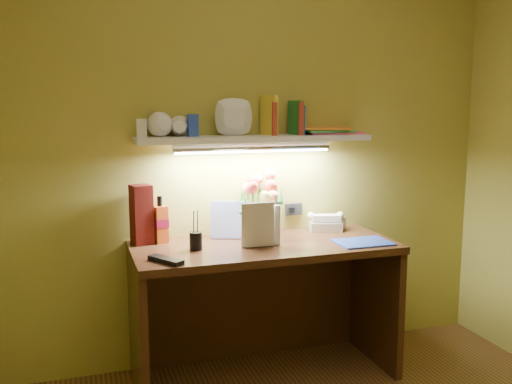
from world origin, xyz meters
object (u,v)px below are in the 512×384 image
desk_clock (340,223)px  desk (265,311)px  whisky_bottle (160,219)px  telephone (325,221)px  flower_bouquet (261,205)px

desk_clock → desk: bearing=-168.3°
desk_clock → whisky_bottle: 1.06m
telephone → desk_clock: telephone is taller
whisky_bottle → telephone: bearing=0.0°
desk → whisky_bottle: (-0.52, 0.20, 0.50)m
desk_clock → telephone: bearing=169.3°
flower_bouquet → telephone: (0.41, 0.02, -0.12)m
desk → flower_bouquet: size_ratio=3.90×
flower_bouquet → whisky_bottle: (-0.56, 0.02, -0.05)m
desk → telephone: telephone is taller
flower_bouquet → whisky_bottle: bearing=177.9°
flower_bouquet → telephone: size_ratio=1.97×
whisky_bottle → desk: bearing=-20.7°
desk → desk_clock: desk_clock is taller
flower_bouquet → desk_clock: size_ratio=5.09×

